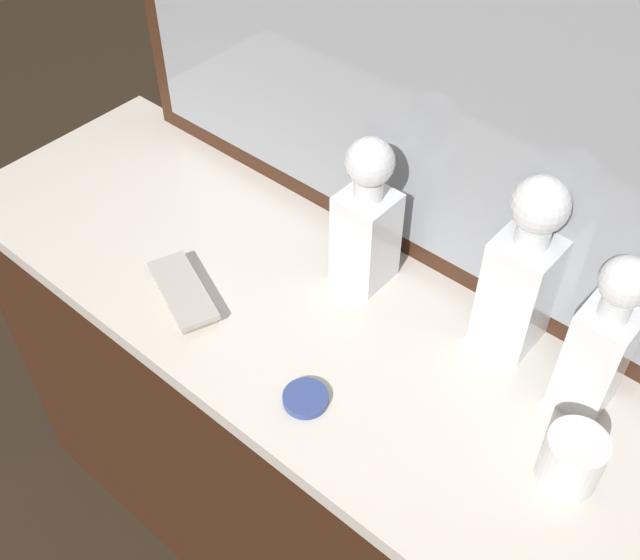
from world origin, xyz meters
The scene contains 9 objects.
ground_plane centered at (0.00, 0.00, 0.00)m, with size 6.00×6.00×0.00m, color #2D2319.
dresser centered at (0.00, 0.00, 0.41)m, with size 1.41×0.46×0.81m.
dresser_mirror centered at (0.00, 0.21, 1.11)m, with size 1.18×0.03×0.59m.
crystal_decanter_center centered at (-0.01, 0.12, 0.92)m, with size 0.08×0.08×0.26m.
crystal_decanter_rear centered at (0.38, 0.12, 0.92)m, with size 0.07×0.07×0.27m.
crystal_decanter_far_left centered at (0.24, 0.16, 0.93)m, with size 0.09×0.09×0.29m.
crystal_tumbler_rear centered at (0.42, -0.01, 0.85)m, with size 0.08×0.08×0.08m.
silver_brush_front centered at (-0.19, -0.11, 0.83)m, with size 0.17×0.12×0.02m.
porcelain_dish centered at (0.09, -0.13, 0.82)m, with size 0.06×0.06×0.01m.
Camera 1 is at (0.52, -0.60, 1.69)m, focal length 42.91 mm.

